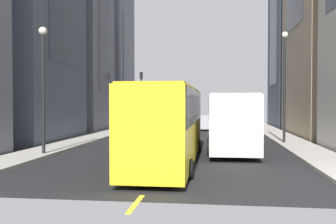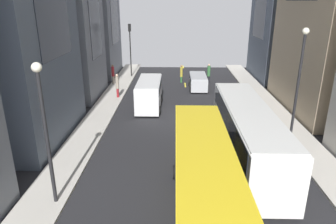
{
  "view_description": "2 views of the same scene",
  "coord_description": "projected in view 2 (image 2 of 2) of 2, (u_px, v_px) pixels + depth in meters",
  "views": [
    {
      "loc": [
        -2.25,
        31.47,
        2.9
      ],
      "look_at": [
        1.68,
        0.32,
        2.1
      ],
      "focal_mm": 40.43,
      "sensor_mm": 36.0,
      "label": 1
    },
    {
      "loc": [
        1.2,
        24.63,
        9.33
      ],
      "look_at": [
        1.7,
        3.28,
        1.6
      ],
      "focal_mm": 32.93,
      "sensor_mm": 36.0,
      "label": 2
    }
  ],
  "objects": [
    {
      "name": "sidewalk_east",
      "position": [
        100.0,
        115.0,
        26.44
      ],
      "size": [
        2.33,
        44.0,
        0.15
      ],
      "primitive_type": "cube",
      "color": "#B2ADA3",
      "rests_on": "ground"
    },
    {
      "name": "pedestrian_crossing_near",
      "position": [
        117.0,
        85.0,
        30.7
      ],
      "size": [
        0.33,
        0.33,
        2.38
      ],
      "rotation": [
        0.0,
        0.0,
        1.51
      ],
      "color": "maroon",
      "rests_on": "ground"
    },
    {
      "name": "ground_plane",
      "position": [
        189.0,
        117.0,
        26.3
      ],
      "size": [
        41.57,
        41.57,
        0.0
      ],
      "primitive_type": "plane",
      "color": "black"
    },
    {
      "name": "car_silver_0",
      "position": [
        198.0,
        81.0,
        34.26
      ],
      "size": [
        1.96,
        4.26,
        1.59
      ],
      "color": "#B7BABF",
      "rests_on": "ground"
    },
    {
      "name": "building_east_0",
      "position": [
        82.0,
        3.0,
        38.61
      ],
      "size": [
        8.06,
        8.3,
        18.22
      ],
      "color": "slate",
      "rests_on": "ground"
    },
    {
      "name": "city_bus_white",
      "position": [
        247.0,
        129.0,
        18.68
      ],
      "size": [
        2.81,
        12.12,
        3.35
      ],
      "color": "silver",
      "rests_on": "ground"
    },
    {
      "name": "lane_stripe_3",
      "position": [
        197.0,
        186.0,
        16.43
      ],
      "size": [
        0.16,
        2.0,
        0.01
      ],
      "primitive_type": "cube",
      "color": "yellow",
      "rests_on": "ground"
    },
    {
      "name": "lane_stripe_0",
      "position": [
        183.0,
        67.0,
        46.04
      ],
      "size": [
        0.16,
        2.0,
        0.01
      ],
      "primitive_type": "cube",
      "color": "yellow",
      "rests_on": "ground"
    },
    {
      "name": "pedestrian_waiting_curb",
      "position": [
        181.0,
        73.0,
        36.94
      ],
      "size": [
        0.31,
        0.31,
        2.13
      ],
      "rotation": [
        0.0,
        0.0,
        2.85
      ],
      "color": "#336B38",
      "rests_on": "ground"
    },
    {
      "name": "lane_stripe_2",
      "position": [
        189.0,
        117.0,
        26.3
      ],
      "size": [
        0.16,
        2.0,
        0.01
      ],
      "primitive_type": "cube",
      "color": "yellow",
      "rests_on": "ground"
    },
    {
      "name": "sidewalk_west",
      "position": [
        279.0,
        117.0,
        26.11
      ],
      "size": [
        2.33,
        44.0,
        0.15
      ],
      "primitive_type": "cube",
      "color": "#B2ADA3",
      "rests_on": "ground"
    },
    {
      "name": "streetlamp_near",
      "position": [
        44.0,
        121.0,
        13.58
      ],
      "size": [
        0.44,
        0.44,
        6.8
      ],
      "color": "black",
      "rests_on": "ground"
    },
    {
      "name": "pedestrian_walking_far",
      "position": [
        113.0,
        74.0,
        35.77
      ],
      "size": [
        0.33,
        0.33,
        2.24
      ],
      "rotation": [
        0.0,
        0.0,
        2.59
      ],
      "color": "gray",
      "rests_on": "ground"
    },
    {
      "name": "lane_stripe_1",
      "position": [
        185.0,
        85.0,
        36.17
      ],
      "size": [
        0.16,
        2.0,
        0.01
      ],
      "primitive_type": "cube",
      "color": "yellow",
      "rests_on": "ground"
    },
    {
      "name": "delivery_van_white",
      "position": [
        149.0,
        92.0,
        28.08
      ],
      "size": [
        2.25,
        5.84,
        2.58
      ],
      "color": "white",
      "rests_on": "ground"
    },
    {
      "name": "streetcar_yellow",
      "position": [
        205.0,
        184.0,
        12.88
      ],
      "size": [
        2.7,
        12.24,
        3.59
      ],
      "color": "yellow",
      "rests_on": "ground"
    },
    {
      "name": "building_east_1",
      "position": [
        56.0,
        6.0,
        29.3
      ],
      "size": [
        7.27,
        7.42,
        17.8
      ],
      "color": "slate",
      "rests_on": "ground"
    },
    {
      "name": "pedestrian_crossing_mid",
      "position": [
        209.0,
        73.0,
        36.76
      ],
      "size": [
        0.37,
        0.37,
        2.29
      ],
      "rotation": [
        0.0,
        0.0,
        0.68
      ],
      "color": "black",
      "rests_on": "ground"
    },
    {
      "name": "streetlamp_far",
      "position": [
        299.0,
        75.0,
        20.18
      ],
      "size": [
        0.44,
        0.44,
        7.61
      ],
      "color": "black",
      "rests_on": "ground"
    },
    {
      "name": "traffic_light_near_corner",
      "position": [
        130.0,
        41.0,
        38.42
      ],
      "size": [
        0.32,
        0.44,
        6.5
      ],
      "color": "black",
      "rests_on": "ground"
    }
  ]
}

